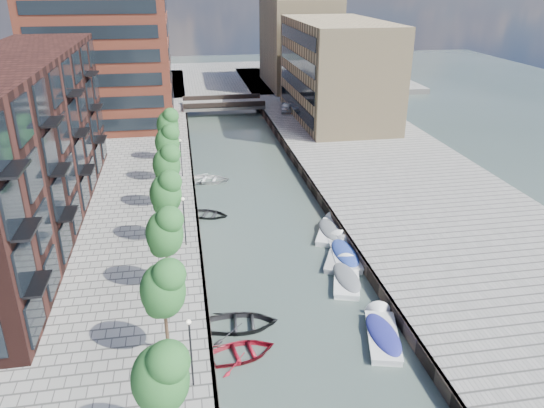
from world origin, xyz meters
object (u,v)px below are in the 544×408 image
object	(u,v)px
motorboat_4	(331,230)
car	(286,107)
tree_6	(168,123)
sloop_2	(241,356)
tree_3	(166,191)
motorboat_2	(340,255)
motorboat_1	(346,277)
tree_4	(166,163)
tree_5	(167,141)
sloop_4	(207,216)
motorboat_0	(382,332)
tree_1	(163,287)
tree_2	(164,231)
tree_0	(160,375)
bridge	(223,104)
sloop_1	(240,327)
motorboat_3	(344,253)
sloop_3	(207,182)

from	to	relation	value
motorboat_4	car	size ratio (longest dim) A/B	1.33
tree_6	sloop_2	xyz separation A→B (m)	(4.14, -34.91, -5.31)
tree_3	motorboat_2	distance (m)	14.83
tree_3	motorboat_1	xyz separation A→B (m)	(12.93, -6.64, -5.10)
tree_4	tree_5	distance (m)	7.00
sloop_2	tree_4	bearing A→B (deg)	0.46
sloop_4	motorboat_1	size ratio (longest dim) A/B	0.74
motorboat_0	car	world-z (taller)	car
car	tree_1	bearing A→B (deg)	-97.15
tree_2	car	xyz separation A→B (m)	(18.01, 48.88, -3.58)
tree_0	motorboat_0	xyz separation A→B (m)	(13.13, 7.52, -5.09)
tree_0	motorboat_0	size ratio (longest dim) A/B	1.06
bridge	motorboat_0	bearing A→B (deg)	-85.62
tree_5	car	bearing A→B (deg)	57.13
tree_1	tree_3	size ratio (longest dim) A/B	1.00
tree_3	tree_1	bearing A→B (deg)	-90.00
tree_3	tree_6	size ratio (longest dim) A/B	1.00
tree_6	sloop_2	size ratio (longest dim) A/B	1.37
tree_5	tree_6	bearing A→B (deg)	90.00
motorboat_0	motorboat_4	bearing A→B (deg)	86.93
tree_0	sloop_2	bearing A→B (deg)	59.69
motorboat_1	motorboat_4	distance (m)	7.85
tree_1	sloop_4	size ratio (longest dim) A/B	1.47
tree_6	sloop_1	size ratio (longest dim) A/B	1.21
car	bridge	bearing A→B (deg)	162.42
sloop_1	motorboat_4	size ratio (longest dim) A/B	0.87
motorboat_3	car	bearing A→B (deg)	84.65
tree_4	tree_6	distance (m)	14.00
sloop_3	motorboat_2	bearing A→B (deg)	-138.74
sloop_2	motorboat_2	distance (m)	14.22
tree_0	motorboat_4	xyz separation A→B (m)	(13.92, 22.15, -5.09)
sloop_4	motorboat_1	distance (m)	16.19
tree_2	sloop_2	xyz separation A→B (m)	(4.14, -6.91, -5.31)
bridge	sloop_4	xyz separation A→B (m)	(-5.12, -40.57, -1.39)
tree_2	tree_4	bearing A→B (deg)	90.00
sloop_4	bridge	bearing A→B (deg)	15.59
tree_2	sloop_4	world-z (taller)	tree_2
tree_1	motorboat_3	size ratio (longest dim) A/B	1.01
bridge	motorboat_2	xyz separation A→B (m)	(5.00, -50.21, -1.29)
tree_1	sloop_3	bearing A→B (deg)	82.57
tree_2	motorboat_2	xyz separation A→B (m)	(13.50, 3.79, -5.21)
sloop_1	motorboat_4	world-z (taller)	motorboat_4
tree_5	motorboat_3	bearing A→B (deg)	-50.99
tree_2	car	size ratio (longest dim) A/B	1.39
tree_2	tree_0	bearing A→B (deg)	-90.00
sloop_1	motorboat_0	xyz separation A→B (m)	(8.68, -2.36, 0.22)
sloop_2	motorboat_4	bearing A→B (deg)	-43.74
sloop_1	motorboat_3	world-z (taller)	motorboat_3
sloop_4	tree_6	bearing A→B (deg)	35.85
tree_2	tree_5	size ratio (longest dim) A/B	1.00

